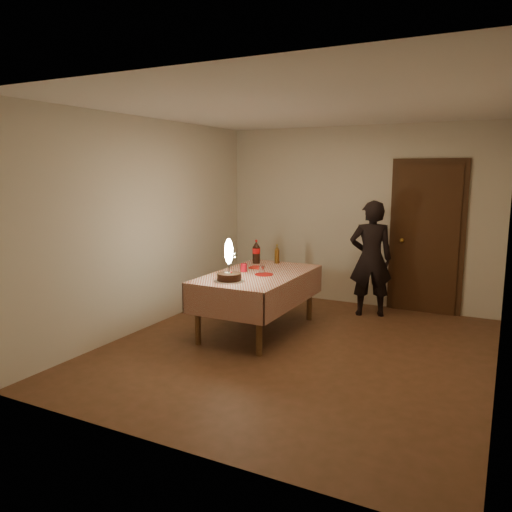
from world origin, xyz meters
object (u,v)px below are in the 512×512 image
red_plate (264,274)px  clear_cup (262,270)px  cola_bottle (256,252)px  dining_table (258,281)px  photographer (371,258)px  red_cup (244,268)px  amber_bottle_left (277,255)px  birthday_cake (229,270)px

red_plate → clear_cup: (-0.06, 0.06, 0.04)m
clear_cup → cola_bottle: 0.68m
dining_table → photographer: photographer is taller
clear_cup → cola_bottle: (-0.37, 0.57, 0.11)m
cola_bottle → red_cup: bearing=-78.1°
photographer → dining_table: bearing=-128.2°
clear_cup → amber_bottle_left: amber_bottle_left is taller
birthday_cake → clear_cup: size_ratio=5.37×
clear_cup → photographer: photographer is taller
birthday_cake → photographer: (1.14, 1.85, -0.06)m
photographer → cola_bottle: bearing=-151.5°
birthday_cake → dining_table: bearing=79.2°
cola_bottle → photographer: bearing=28.5°
red_plate → dining_table: bearing=157.2°
cola_bottle → photographer: photographer is taller
birthday_cake → cola_bottle: bearing=101.3°
photographer → amber_bottle_left: bearing=-151.4°
dining_table → red_cup: size_ratio=17.20×
photographer → red_cup: bearing=-133.3°
red_cup → red_plate: bearing=-9.9°
red_cup → photographer: bearing=46.7°
red_cup → cola_bottle: size_ratio=0.31×
red_plate → amber_bottle_left: (-0.18, 0.76, 0.11)m
birthday_cake → red_plate: (0.20, 0.48, -0.12)m
red_plate → cola_bottle: (-0.43, 0.63, 0.15)m
red_plate → cola_bottle: size_ratio=0.69×
cola_bottle → red_plate: bearing=-55.9°
birthday_cake → cola_bottle: size_ratio=1.52×
amber_bottle_left → clear_cup: bearing=-80.2°
dining_table → cola_bottle: 0.71m
cola_bottle → clear_cup: bearing=-57.2°
amber_bottle_left → photographer: photographer is taller
red_cup → clear_cup: size_ratio=1.11×
birthday_cake → photographer: bearing=58.3°
clear_cup → red_cup: bearing=-177.5°
birthday_cake → red_cup: birthday_cake is taller
red_cup → amber_bottle_left: (0.12, 0.71, 0.07)m
red_plate → photographer: bearing=55.6°
red_cup → cola_bottle: bearing=101.9°
red_cup → photographer: 1.81m
red_plate → clear_cup: clear_cup is taller
clear_cup → birthday_cake: bearing=-104.7°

